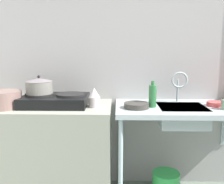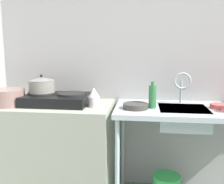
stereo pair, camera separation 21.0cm
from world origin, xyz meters
TOP-DOWN VIEW (x-y plane):
  - wall_back at (0.00, 1.89)m, footprint 4.68×0.10m
  - counter_concrete at (-1.35, 1.54)m, footprint 1.03×0.59m
  - counter_sink at (-0.09, 1.54)m, footprint 1.40×0.59m
  - stove at (-1.31, 1.54)m, footprint 0.55×0.38m
  - pot_on_left_burner at (-1.44, 1.54)m, footprint 0.22×0.22m
  - pot_beside_stove at (-1.70, 1.44)m, footprint 0.27×0.27m
  - percolator at (-0.97, 1.49)m, footprint 0.10×0.10m
  - sink_basin at (-0.24, 1.53)m, footprint 0.39×0.35m
  - faucet at (-0.23, 1.68)m, footprint 0.15×0.08m
  - frying_pan at (-0.62, 1.46)m, footprint 0.20×0.20m
  - small_bowl_on_drainboard at (0.05, 1.55)m, footprint 0.13×0.13m
  - bottle_by_sink at (-0.49, 1.50)m, footprint 0.06×0.06m

SIDE VIEW (x-z plane):
  - counter_concrete at x=-1.35m, z-range 0.00..0.85m
  - sink_basin at x=-0.24m, z-range 0.70..0.85m
  - counter_sink at x=-0.09m, z-range 0.36..1.21m
  - small_bowl_on_drainboard at x=0.05m, z-range 0.85..0.89m
  - frying_pan at x=-0.62m, z-range 0.85..0.90m
  - stove at x=-1.31m, z-range 0.85..0.95m
  - pot_beside_stove at x=-1.70m, z-range 0.85..0.99m
  - percolator at x=-0.97m, z-range 0.85..1.01m
  - bottle_by_sink at x=-0.49m, z-range 0.84..1.06m
  - pot_on_left_burner at x=-1.44m, z-range 0.95..1.10m
  - faucet at x=-0.23m, z-range 0.90..1.18m
  - wall_back at x=0.00m, z-range 0.00..2.67m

